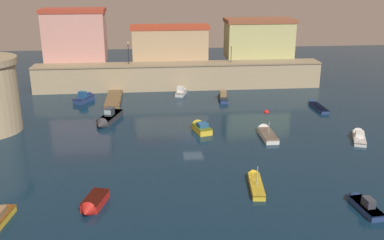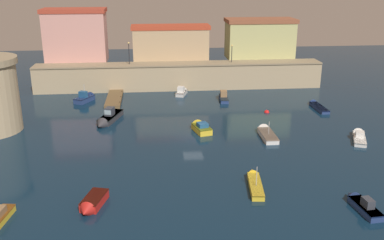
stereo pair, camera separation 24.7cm
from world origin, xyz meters
name	(u,v)px [view 2 (the right image)]	position (x,y,z in m)	size (l,w,h in m)	color
ground_plane	(193,138)	(0.00, 0.00, 0.00)	(138.36, 138.36, 0.00)	#0C2338
quay_wall	(180,76)	(0.00, 25.03, 2.33)	(50.77, 4.25, 4.63)	tan
old_town_backdrop	(168,38)	(-1.83, 29.74, 8.38)	(46.03, 6.17, 9.46)	tan
pier_dock	(114,99)	(-11.21, 18.20, 0.29)	(2.40, 9.71, 0.70)	brown
quay_lamp_0	(129,50)	(-8.82, 25.03, 7.16)	(0.32, 0.32, 3.86)	black
quay_lamp_1	(232,50)	(9.33, 25.03, 6.75)	(0.32, 0.32, 3.14)	black
moored_boat_0	(92,203)	(-10.65, -16.69, 0.45)	(2.57, 4.41, 1.47)	red
moored_boat_1	(87,98)	(-15.70, 18.51, 0.52)	(3.64, 4.87, 3.24)	navy
moored_boat_2	(266,132)	(9.43, 0.10, 0.33)	(1.68, 6.27, 2.72)	white
moored_boat_3	(182,91)	(0.14, 21.06, 0.48)	(2.51, 4.46, 1.90)	silver
moored_boat_4	(223,96)	(6.68, 17.34, 0.47)	(1.64, 5.73, 1.87)	navy
moored_boat_5	(200,127)	(1.18, 2.49, 0.51)	(2.71, 4.61, 1.74)	gold
moored_boat_7	(255,181)	(4.81, -13.50, 0.31)	(1.93, 6.53, 2.79)	gold
moored_boat_8	(359,136)	(20.92, -2.10, 0.32)	(3.50, 6.07, 1.58)	white
moored_boat_9	(108,119)	(-11.31, 7.16, 0.52)	(3.80, 7.28, 2.33)	#333338
moored_boat_10	(316,106)	(20.38, 11.39, 0.27)	(1.37, 6.66, 1.18)	navy
moored_boat_11	(361,204)	(13.25, -18.90, 0.40)	(1.71, 5.00, 1.69)	navy
mooring_buoy_0	(267,112)	(12.00, 9.49, 0.00)	(0.76, 0.76, 0.76)	red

